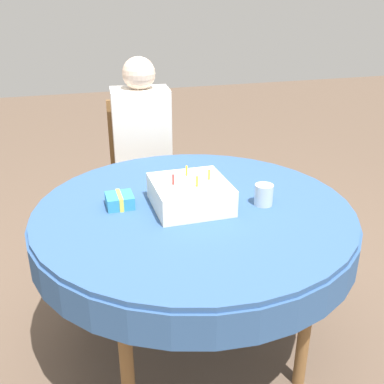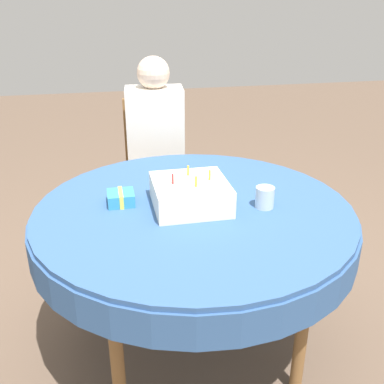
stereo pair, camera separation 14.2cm
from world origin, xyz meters
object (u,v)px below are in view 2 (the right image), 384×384
(birthday_cake, at_px, (190,194))
(gift_box, at_px, (121,198))
(chair, at_px, (156,168))
(drinking_glass, at_px, (265,197))
(person, at_px, (156,140))

(birthday_cake, xyz_separation_m, gift_box, (-0.27, 0.08, -0.03))
(chair, xyz_separation_m, drinking_glass, (0.30, -1.09, 0.26))
(drinking_glass, height_order, gift_box, drinking_glass)
(person, distance_m, birthday_cake, 0.92)
(birthday_cake, bearing_deg, person, 91.23)
(person, bearing_deg, chair, 90.00)
(chair, bearing_deg, person, -90.00)
(birthday_cake, bearing_deg, chair, 90.61)
(drinking_glass, xyz_separation_m, gift_box, (-0.57, 0.15, -0.02))
(person, relative_size, drinking_glass, 13.65)
(person, relative_size, birthday_cake, 4.01)
(person, height_order, birthday_cake, person)
(chair, bearing_deg, gift_box, -100.33)
(chair, height_order, gift_box, chair)
(chair, bearing_deg, birthday_cake, -84.04)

